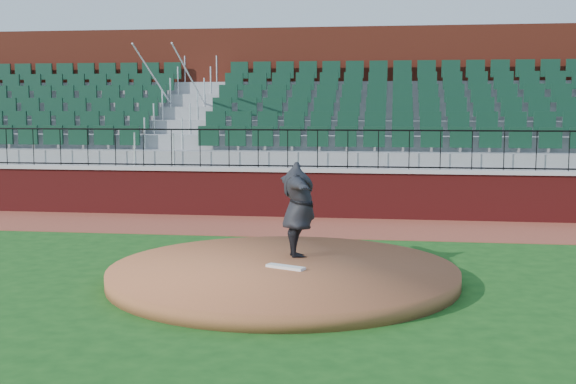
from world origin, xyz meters
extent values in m
plane|color=#154513|center=(0.00, 0.00, 0.00)|extent=(90.00, 90.00, 0.00)
cube|color=brown|center=(0.00, 5.40, 0.01)|extent=(34.00, 3.20, 0.01)
cube|color=maroon|center=(0.00, 7.00, 0.60)|extent=(34.00, 0.35, 1.20)
cube|color=#B7B7B7|center=(0.00, 7.00, 1.25)|extent=(34.00, 0.45, 0.10)
cube|color=maroon|center=(0.00, 12.52, 2.75)|extent=(34.00, 0.50, 5.50)
cylinder|color=brown|center=(0.17, -0.29, 0.12)|extent=(5.84, 5.84, 0.25)
cube|color=white|center=(0.23, -0.42, 0.27)|extent=(0.69, 0.43, 0.05)
imported|color=black|center=(0.32, 0.57, 1.10)|extent=(1.20, 2.16, 1.70)
camera|label=1|loc=(1.97, -12.37, 2.92)|focal=46.40mm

